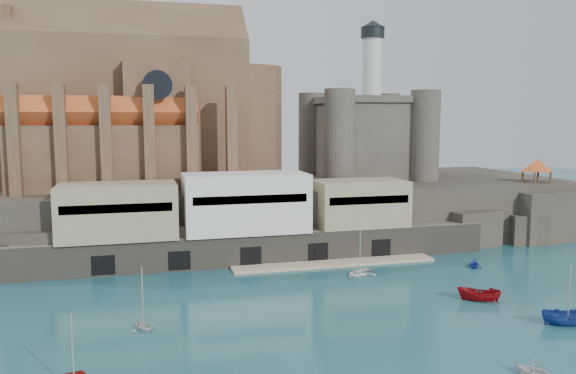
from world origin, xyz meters
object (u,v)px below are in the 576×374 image
(church, at_px, (143,112))
(pavilion, at_px, (537,166))
(boat_2, at_px, (567,325))
(castle_keep, at_px, (365,133))

(church, bearing_deg, pavilion, -13.48)
(pavilion, relative_size, boat_2, 1.18)
(castle_keep, height_order, boat_2, castle_keep)
(castle_keep, bearing_deg, pavilion, -30.18)
(church, relative_size, castle_keep, 1.60)
(church, height_order, boat_2, church)
(church, bearing_deg, boat_2, -52.05)
(pavilion, height_order, boat_2, pavilion)
(castle_keep, relative_size, pavilion, 4.58)
(church, bearing_deg, castle_keep, -1.11)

